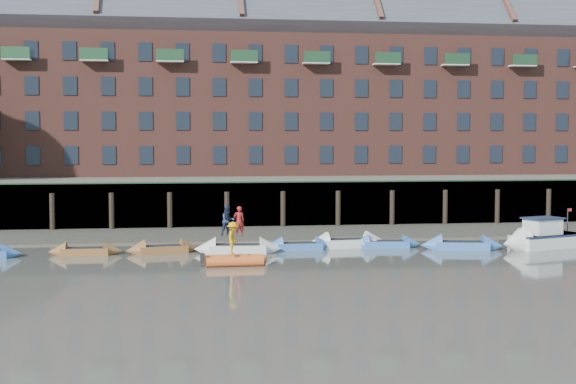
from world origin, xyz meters
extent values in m
plane|color=#5E5A52|center=(0.00, 0.00, 0.00)|extent=(220.00, 220.00, 0.00)
cube|color=#3D382F|center=(0.00, 18.00, 0.00)|extent=(110.00, 8.00, 0.50)
cube|color=#4C4336|center=(0.00, 14.60, 0.00)|extent=(110.00, 1.60, 0.10)
cube|color=#2D2A26|center=(0.00, 22.40, 1.60)|extent=(110.00, 0.80, 3.20)
cylinder|color=black|center=(-14.00, 21.75, 1.30)|extent=(0.36, 0.36, 2.60)
cylinder|color=black|center=(-10.00, 21.75, 1.30)|extent=(0.36, 0.36, 2.60)
cylinder|color=black|center=(-6.00, 21.75, 1.30)|extent=(0.36, 0.36, 2.60)
cylinder|color=black|center=(-2.00, 21.75, 1.30)|extent=(0.36, 0.36, 2.60)
cylinder|color=black|center=(2.00, 21.75, 1.30)|extent=(0.36, 0.36, 2.60)
cylinder|color=black|center=(6.00, 21.75, 1.30)|extent=(0.36, 0.36, 2.60)
cylinder|color=black|center=(10.00, 21.75, 1.30)|extent=(0.36, 0.36, 2.60)
cylinder|color=black|center=(14.00, 21.75, 1.30)|extent=(0.36, 0.36, 2.60)
cylinder|color=black|center=(18.00, 21.75, 1.30)|extent=(0.36, 0.36, 2.60)
cylinder|color=black|center=(22.00, 21.75, 1.30)|extent=(0.36, 0.36, 2.60)
cube|color=#264C2D|center=(0.00, 22.10, 3.25)|extent=(110.00, 0.06, 0.10)
cube|color=#5E594D|center=(0.00, 36.00, 1.60)|extent=(110.00, 28.00, 3.20)
cube|color=brown|center=(0.00, 37.00, 9.20)|extent=(80.00, 10.00, 12.00)
cube|color=#42444C|center=(0.00, 37.00, 16.40)|extent=(80.60, 15.56, 15.56)
cube|color=black|center=(-17.00, 31.98, 5.00)|extent=(1.10, 0.12, 1.50)
cube|color=black|center=(-14.00, 31.98, 5.00)|extent=(1.10, 0.12, 1.50)
cube|color=black|center=(-11.00, 31.98, 5.00)|extent=(1.10, 0.12, 1.50)
cube|color=black|center=(-8.00, 31.98, 5.00)|extent=(1.10, 0.12, 1.50)
cube|color=black|center=(-5.00, 31.98, 5.00)|extent=(1.10, 0.12, 1.50)
cube|color=black|center=(-2.00, 31.98, 5.00)|extent=(1.10, 0.12, 1.50)
cube|color=black|center=(1.00, 31.98, 5.00)|extent=(1.10, 0.12, 1.50)
cube|color=black|center=(4.00, 31.98, 5.00)|extent=(1.10, 0.12, 1.50)
cube|color=black|center=(7.00, 31.98, 5.00)|extent=(1.10, 0.12, 1.50)
cube|color=black|center=(10.00, 31.98, 5.00)|extent=(1.10, 0.12, 1.50)
cube|color=black|center=(13.00, 31.98, 5.00)|extent=(1.10, 0.12, 1.50)
cube|color=black|center=(16.00, 31.98, 5.00)|extent=(1.10, 0.12, 1.50)
cube|color=black|center=(19.00, 31.98, 5.00)|extent=(1.10, 0.12, 1.50)
cube|color=black|center=(22.00, 31.98, 5.00)|extent=(1.10, 0.12, 1.50)
cube|color=black|center=(25.00, 31.98, 5.00)|extent=(1.10, 0.12, 1.50)
cube|color=black|center=(28.00, 31.98, 5.00)|extent=(1.10, 0.12, 1.50)
cube|color=black|center=(-17.00, 31.98, 7.80)|extent=(1.10, 0.12, 1.50)
cube|color=black|center=(-14.00, 31.98, 7.80)|extent=(1.10, 0.12, 1.50)
cube|color=black|center=(-11.00, 31.98, 7.80)|extent=(1.10, 0.12, 1.50)
cube|color=black|center=(-8.00, 31.98, 7.80)|extent=(1.10, 0.12, 1.50)
cube|color=black|center=(-5.00, 31.98, 7.80)|extent=(1.10, 0.12, 1.50)
cube|color=black|center=(-2.00, 31.98, 7.80)|extent=(1.10, 0.12, 1.50)
cube|color=black|center=(1.00, 31.98, 7.80)|extent=(1.10, 0.12, 1.50)
cube|color=black|center=(4.00, 31.98, 7.80)|extent=(1.10, 0.12, 1.50)
cube|color=black|center=(7.00, 31.98, 7.80)|extent=(1.10, 0.12, 1.50)
cube|color=black|center=(10.00, 31.98, 7.80)|extent=(1.10, 0.12, 1.50)
cube|color=black|center=(13.00, 31.98, 7.80)|extent=(1.10, 0.12, 1.50)
cube|color=black|center=(16.00, 31.98, 7.80)|extent=(1.10, 0.12, 1.50)
cube|color=black|center=(19.00, 31.98, 7.80)|extent=(1.10, 0.12, 1.50)
cube|color=black|center=(22.00, 31.98, 7.80)|extent=(1.10, 0.12, 1.50)
cube|color=black|center=(25.00, 31.98, 7.80)|extent=(1.10, 0.12, 1.50)
cube|color=black|center=(28.00, 31.98, 7.80)|extent=(1.10, 0.12, 1.50)
cube|color=black|center=(-17.00, 31.98, 10.60)|extent=(1.10, 0.12, 1.50)
cube|color=black|center=(-14.00, 31.98, 10.60)|extent=(1.10, 0.12, 1.50)
cube|color=black|center=(-11.00, 31.98, 10.60)|extent=(1.10, 0.12, 1.50)
cube|color=black|center=(-8.00, 31.98, 10.60)|extent=(1.10, 0.12, 1.50)
cube|color=black|center=(-5.00, 31.98, 10.60)|extent=(1.10, 0.12, 1.50)
cube|color=black|center=(-2.00, 31.98, 10.60)|extent=(1.10, 0.12, 1.50)
cube|color=black|center=(1.00, 31.98, 10.60)|extent=(1.10, 0.12, 1.50)
cube|color=black|center=(4.00, 31.98, 10.60)|extent=(1.10, 0.12, 1.50)
cube|color=black|center=(7.00, 31.98, 10.60)|extent=(1.10, 0.12, 1.50)
cube|color=black|center=(10.00, 31.98, 10.60)|extent=(1.10, 0.12, 1.50)
cube|color=black|center=(13.00, 31.98, 10.60)|extent=(1.10, 0.12, 1.50)
cube|color=black|center=(16.00, 31.98, 10.60)|extent=(1.10, 0.12, 1.50)
cube|color=black|center=(19.00, 31.98, 10.60)|extent=(1.10, 0.12, 1.50)
cube|color=black|center=(22.00, 31.98, 10.60)|extent=(1.10, 0.12, 1.50)
cube|color=black|center=(25.00, 31.98, 10.60)|extent=(1.10, 0.12, 1.50)
cube|color=black|center=(28.00, 31.98, 10.60)|extent=(1.10, 0.12, 1.50)
cube|color=black|center=(-17.00, 31.98, 13.40)|extent=(1.10, 0.12, 1.50)
cube|color=black|center=(-14.00, 31.98, 13.40)|extent=(1.10, 0.12, 1.50)
cube|color=black|center=(-11.00, 31.98, 13.40)|extent=(1.10, 0.12, 1.50)
cube|color=black|center=(-8.00, 31.98, 13.40)|extent=(1.10, 0.12, 1.50)
cube|color=black|center=(-5.00, 31.98, 13.40)|extent=(1.10, 0.12, 1.50)
cube|color=black|center=(-2.00, 31.98, 13.40)|extent=(1.10, 0.12, 1.50)
cube|color=black|center=(1.00, 31.98, 13.40)|extent=(1.10, 0.12, 1.50)
cube|color=black|center=(4.00, 31.98, 13.40)|extent=(1.10, 0.12, 1.50)
cube|color=black|center=(7.00, 31.98, 13.40)|extent=(1.10, 0.12, 1.50)
cube|color=black|center=(10.00, 31.98, 13.40)|extent=(1.10, 0.12, 1.50)
cube|color=black|center=(13.00, 31.98, 13.40)|extent=(1.10, 0.12, 1.50)
cube|color=black|center=(16.00, 31.98, 13.40)|extent=(1.10, 0.12, 1.50)
cube|color=black|center=(19.00, 31.98, 13.40)|extent=(1.10, 0.12, 1.50)
cube|color=black|center=(22.00, 31.98, 13.40)|extent=(1.10, 0.12, 1.50)
cube|color=black|center=(25.00, 31.98, 13.40)|extent=(1.10, 0.12, 1.50)
cube|color=black|center=(28.00, 31.98, 13.40)|extent=(1.10, 0.12, 1.50)
cone|color=#386AB6|center=(-14.22, 9.38, 0.21)|extent=(1.16, 1.30, 1.19)
cube|color=brown|center=(-10.43, 9.79, 0.20)|extent=(2.55, 1.16, 0.40)
cone|color=brown|center=(-8.94, 9.79, 0.20)|extent=(0.99, 1.15, 1.15)
cone|color=brown|center=(-11.91, 9.80, 0.20)|extent=(0.99, 1.15, 1.15)
cube|color=black|center=(-10.43, 9.79, 0.38)|extent=(2.12, 0.87, 0.06)
cube|color=brown|center=(-6.24, 10.00, 0.21)|extent=(2.82, 1.69, 0.41)
cone|color=brown|center=(-4.73, 10.31, 0.21)|extent=(1.24, 1.37, 1.19)
cone|color=brown|center=(-7.74, 9.69, 0.21)|extent=(1.24, 1.37, 1.19)
cube|color=black|center=(-6.24, 10.00, 0.39)|extent=(2.33, 1.31, 0.06)
cube|color=silver|center=(-2.11, 9.35, 0.24)|extent=(3.21, 1.64, 0.49)
cone|color=silver|center=(-0.31, 9.21, 0.24)|extent=(1.32, 1.49, 1.40)
cone|color=silver|center=(-3.92, 9.49, 0.24)|extent=(1.32, 1.49, 1.40)
cube|color=black|center=(-2.11, 9.35, 0.47)|extent=(2.67, 1.25, 0.06)
cube|color=#386AB6|center=(1.47, 10.29, 0.20)|extent=(2.61, 1.25, 0.40)
cone|color=#386AB6|center=(2.97, 10.34, 0.20)|extent=(1.04, 1.20, 1.16)
cone|color=#386AB6|center=(-0.04, 10.23, 0.20)|extent=(1.04, 1.20, 1.16)
cube|color=black|center=(1.47, 10.29, 0.38)|extent=(2.17, 0.95, 0.06)
cube|color=silver|center=(4.41, 11.00, 0.24)|extent=(3.26, 1.76, 0.49)
cone|color=silver|center=(6.22, 11.21, 0.24)|extent=(1.37, 1.54, 1.41)
cone|color=silver|center=(2.60, 10.79, 0.24)|extent=(1.37, 1.54, 1.41)
cube|color=black|center=(4.41, 11.00, 0.47)|extent=(2.71, 1.35, 0.06)
cube|color=#386AB6|center=(6.61, 10.51, 0.20)|extent=(2.70, 1.41, 0.41)
cone|color=#386AB6|center=(8.12, 10.37, 0.20)|extent=(1.12, 1.26, 1.18)
cone|color=#386AB6|center=(5.10, 10.65, 0.20)|extent=(1.12, 1.26, 1.18)
cube|color=black|center=(6.61, 10.51, 0.39)|extent=(2.24, 1.08, 0.06)
cube|color=#386AB6|center=(10.71, 9.08, 0.23)|extent=(3.21, 1.94, 0.47)
cone|color=#386AB6|center=(12.42, 8.72, 0.23)|extent=(1.42, 1.57, 1.35)
cone|color=#386AB6|center=(8.99, 9.45, 0.23)|extent=(1.42, 1.57, 1.35)
cube|color=black|center=(10.71, 9.08, 0.45)|extent=(2.66, 1.51, 0.06)
cylinder|color=orange|center=(-2.62, 5.74, 0.24)|extent=(2.86, 0.57, 0.47)
cylinder|color=orange|center=(-2.58, 4.75, 0.24)|extent=(2.86, 0.57, 0.47)
sphere|color=orange|center=(-1.18, 5.29, 0.24)|extent=(0.54, 0.54, 0.54)
cube|color=black|center=(-2.60, 5.24, 0.24)|extent=(2.40, 0.90, 0.16)
cube|color=silver|center=(15.92, 9.25, 0.40)|extent=(4.73, 3.14, 0.80)
cone|color=silver|center=(13.50, 8.40, 0.40)|extent=(2.01, 2.18, 1.78)
cube|color=#19233F|center=(15.92, 9.25, 0.74)|extent=(4.74, 3.18, 0.12)
cube|color=silver|center=(15.59, 9.13, 1.25)|extent=(2.21, 1.89, 0.89)
cube|color=#19233F|center=(15.59, 9.13, 1.74)|extent=(2.52, 2.14, 0.09)
imported|color=maroon|center=(-2.03, 9.44, 1.78)|extent=(0.65, 0.47, 1.66)
imported|color=#19233F|center=(-2.65, 9.49, 1.80)|extent=(1.02, 0.92, 1.71)
imported|color=orange|center=(-2.64, 5.26, 1.34)|extent=(0.86, 1.20, 1.67)
camera|label=1|loc=(-5.22, -34.72, 6.33)|focal=50.00mm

